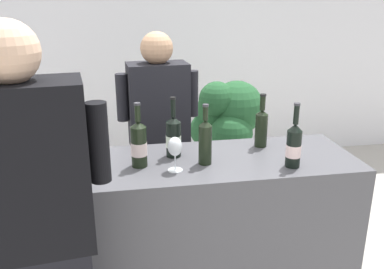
{
  "coord_description": "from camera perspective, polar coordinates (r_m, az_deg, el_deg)",
  "views": [
    {
      "loc": [
        -0.21,
        -2.03,
        1.86
      ],
      "look_at": [
        0.15,
        0.0,
        1.16
      ],
      "focal_mm": 38.55,
      "sensor_mm": 36.0,
      "label": 1
    }
  ],
  "objects": [
    {
      "name": "wine_bottle_2",
      "position": [
        2.11,
        -21.68,
        -2.67
      ],
      "size": [
        0.08,
        0.08,
        0.34
      ],
      "color": "black",
      "rests_on": "counter"
    },
    {
      "name": "wine_bottle_0",
      "position": [
        2.15,
        1.84,
        -0.85
      ],
      "size": [
        0.07,
        0.07,
        0.33
      ],
      "color": "black",
      "rests_on": "counter"
    },
    {
      "name": "wine_bottle_6",
      "position": [
        2.14,
        -7.36,
        -1.3
      ],
      "size": [
        0.08,
        0.08,
        0.34
      ],
      "color": "black",
      "rests_on": "counter"
    },
    {
      "name": "wine_bottle_4",
      "position": [
        2.19,
        13.9,
        -1.43
      ],
      "size": [
        0.08,
        0.08,
        0.34
      ],
      "color": "black",
      "rests_on": "counter"
    },
    {
      "name": "person_guest",
      "position": [
        1.78,
        -20.68,
        -16.25
      ],
      "size": [
        0.61,
        0.29,
        1.79
      ],
      "color": "black",
      "rests_on": "ground_plane"
    },
    {
      "name": "potted_shrub",
      "position": [
        3.59,
        4.54,
        1.25
      ],
      "size": [
        0.62,
        0.59,
        1.19
      ],
      "color": "brown",
      "rests_on": "ground_plane"
    },
    {
      "name": "wall_back",
      "position": [
        4.66,
        -7.62,
        12.9
      ],
      "size": [
        8.0,
        0.1,
        2.8
      ],
      "primitive_type": "cube",
      "color": "white",
      "rests_on": "ground_plane"
    },
    {
      "name": "wine_bottle_7",
      "position": [
        2.33,
        -25.0,
        -1.57
      ],
      "size": [
        0.08,
        0.08,
        0.31
      ],
      "color": "black",
      "rests_on": "counter"
    },
    {
      "name": "wine_bottle_1",
      "position": [
        2.26,
        -2.58,
        -0.29
      ],
      "size": [
        0.08,
        0.08,
        0.34
      ],
      "color": "black",
      "rests_on": "counter"
    },
    {
      "name": "wine_bottle_5",
      "position": [
        2.13,
        -13.86,
        -2.09
      ],
      "size": [
        0.08,
        0.08,
        0.33
      ],
      "color": "black",
      "rests_on": "counter"
    },
    {
      "name": "wine_bottle_3",
      "position": [
        2.44,
        9.58,
        1.12
      ],
      "size": [
        0.07,
        0.07,
        0.32
      ],
      "color": "black",
      "rests_on": "counter"
    },
    {
      "name": "wine_glass",
      "position": [
        2.07,
        -2.38,
        -1.87
      ],
      "size": [
        0.08,
        0.08,
        0.18
      ],
      "color": "silver",
      "rests_on": "counter"
    },
    {
      "name": "person_server",
      "position": [
        2.93,
        -4.51,
        -2.47
      ],
      "size": [
        0.56,
        0.27,
        1.64
      ],
      "color": "black",
      "rests_on": "ground_plane"
    },
    {
      "name": "counter",
      "position": [
        2.45,
        -3.63,
        -14.85
      ],
      "size": [
        2.12,
        0.6,
        1.01
      ],
      "primitive_type": "cube",
      "color": "#4C4C51",
      "rests_on": "ground_plane"
    }
  ]
}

